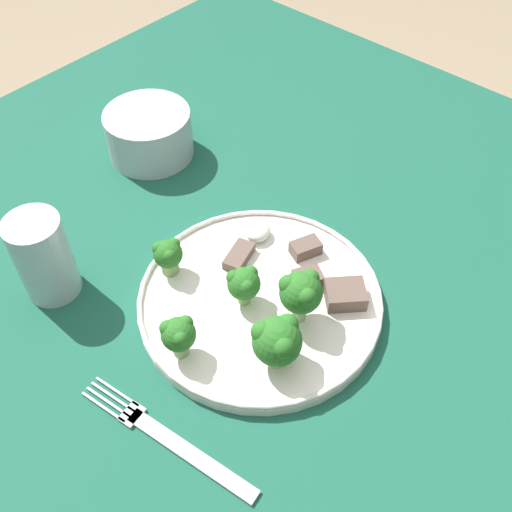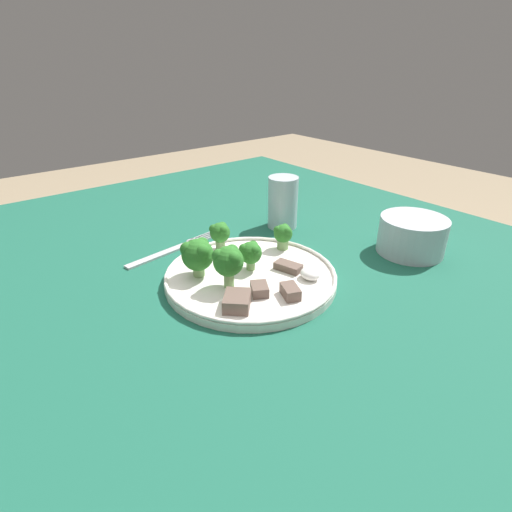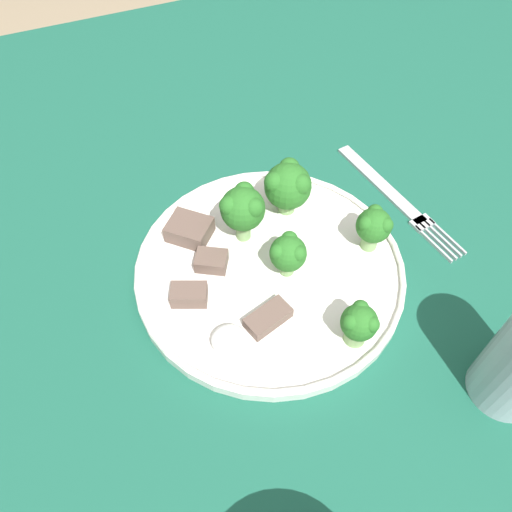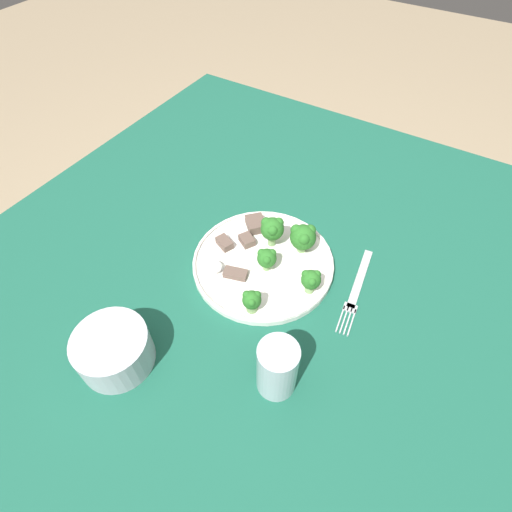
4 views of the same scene
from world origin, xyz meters
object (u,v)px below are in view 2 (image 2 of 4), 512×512
at_px(dinner_plate, 251,276).
at_px(drinking_glass, 283,205).
at_px(fork, 174,249).
at_px(cream_bowl, 412,236).

bearing_deg(dinner_plate, drinking_glass, 125.56).
relative_size(dinner_plate, drinking_glass, 2.57).
xyz_separation_m(fork, drinking_glass, (0.04, 0.23, 0.04)).
bearing_deg(drinking_glass, cream_bowl, 22.60).
height_order(dinner_plate, drinking_glass, drinking_glass).
height_order(dinner_plate, cream_bowl, cream_bowl).
bearing_deg(cream_bowl, dinner_plate, -108.92).
bearing_deg(cream_bowl, drinking_glass, -157.40).
xyz_separation_m(dinner_plate, fork, (-0.18, -0.04, -0.01)).
relative_size(dinner_plate, fork, 1.34).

